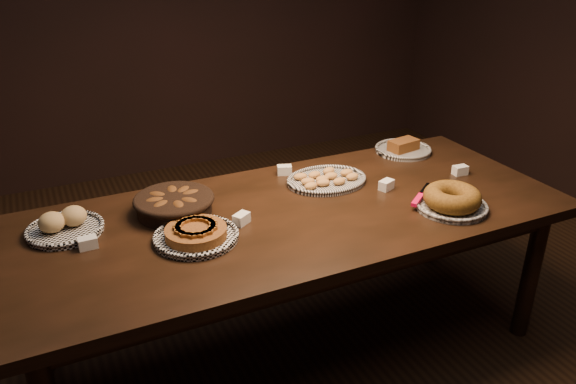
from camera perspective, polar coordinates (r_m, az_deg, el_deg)
name	(u,v)px	position (r m, az deg, el deg)	size (l,w,h in m)	color
ground	(294,347)	(2.84, 0.64, -15.48)	(5.00, 5.00, 0.00)	black
buffet_table	(295,226)	(2.46, 0.71, -3.44)	(2.40, 1.00, 0.75)	black
apple_tart_plate	(196,234)	(2.22, -9.34, -4.23)	(0.34, 0.34, 0.06)	white
madeleine_platter	(326,179)	(2.69, 3.91, 1.28)	(0.39, 0.32, 0.04)	black
bundt_cake_plate	(452,200)	(2.52, 16.29, -0.79)	(0.33, 0.38, 0.10)	black
croissant_basket	(174,202)	(2.43, -11.50, -1.05)	(0.41, 0.41, 0.09)	black
bread_roll_plate	(64,225)	(2.42, -21.79, -3.14)	(0.30, 0.30, 0.09)	white
loaf_plate	(403,148)	(3.12, 11.62, 4.36)	(0.30, 0.30, 0.07)	black
tent_cards	(303,194)	(2.52, 1.54, -0.24)	(1.83, 0.46, 0.04)	white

